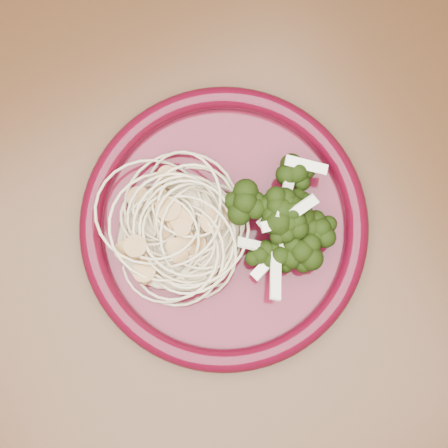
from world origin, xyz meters
TOP-DOWN VIEW (x-y plane):
  - dining_table at (0.00, 0.00)m, footprint 1.20×0.80m
  - dinner_plate at (0.08, -0.03)m, footprint 0.37×0.37m
  - spaghetti_pile at (0.04, -0.01)m, footprint 0.16×0.15m
  - scallop_cluster at (0.04, -0.01)m, footprint 0.16×0.16m
  - broccoli_pile at (0.14, -0.04)m, footprint 0.13×0.16m
  - onion_garnish at (0.14, -0.04)m, footprint 0.09×0.11m

SIDE VIEW (x-z plane):
  - dining_table at x=0.00m, z-range 0.28..1.03m
  - dinner_plate at x=0.08m, z-range 0.75..0.77m
  - spaghetti_pile at x=0.04m, z-range 0.76..0.79m
  - broccoli_pile at x=0.14m, z-range 0.76..0.81m
  - scallop_cluster at x=0.04m, z-range 0.79..0.83m
  - onion_garnish at x=0.14m, z-range 0.78..0.84m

